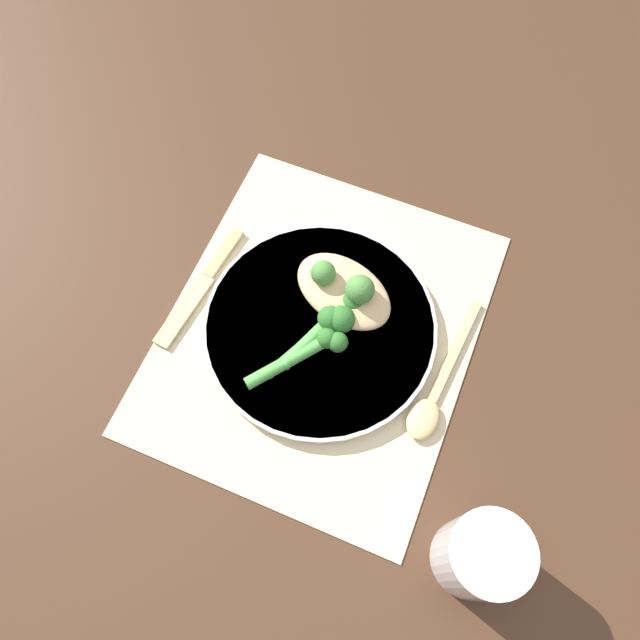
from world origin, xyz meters
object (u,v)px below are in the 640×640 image
chicken_fillet (344,291)px  broccoli_stalk_left (336,309)px  plate (320,327)px  knife (202,284)px  broccoli_stalk_front (315,346)px  broccoli_stalk_right (330,324)px  spoon (431,401)px  water_glass (480,556)px

chicken_fillet → broccoli_stalk_left: 0.02m
plate → knife: 0.15m
plate → broccoli_stalk_left: 0.03m
plate → broccoli_stalk_left: size_ratio=2.25×
chicken_fillet → broccoli_stalk_front: 0.07m
broccoli_stalk_right → broccoli_stalk_front: 0.03m
chicken_fillet → broccoli_stalk_left: size_ratio=1.17×
broccoli_stalk_front → broccoli_stalk_right: bearing=115.6°
chicken_fillet → broccoli_stalk_left: bearing=-178.3°
knife → broccoli_stalk_left: bearing=-166.9°
broccoli_stalk_right → knife: 0.17m
broccoli_stalk_front → spoon: 0.14m
broccoli_stalk_left → spoon: bearing=-0.7°
plate → broccoli_stalk_front: broccoli_stalk_front is taller
broccoli_stalk_right → broccoli_stalk_left: bearing=115.8°
broccoli_stalk_front → knife: bearing=-153.6°
broccoli_stalk_front → water_glass: 0.27m
chicken_fillet → water_glass: size_ratio=1.37×
plate → knife: size_ratio=1.53×
knife → spoon: size_ratio=0.95×
broccoli_stalk_left → knife: size_ratio=0.68×
broccoli_stalk_left → knife: bearing=-152.1°
plate → broccoli_stalk_right: (0.00, -0.01, 0.02)m
broccoli_stalk_left → spoon: 0.15m
chicken_fillet → broccoli_stalk_left: (-0.02, -0.00, -0.00)m
broccoli_stalk_left → plate: bearing=-98.4°
broccoli_stalk_right → chicken_fillet: bearing=116.1°
chicken_fillet → broccoli_stalk_left: broccoli_stalk_left is taller
broccoli_stalk_left → water_glass: water_glass is taller
chicken_fillet → broccoli_stalk_front: chicken_fillet is taller
chicken_fillet → water_glass: 0.31m
knife → plate: bearing=-174.0°
broccoli_stalk_front → knife: size_ratio=0.62×
broccoli_stalk_right → water_glass: (-0.17, -0.22, 0.02)m
broccoli_stalk_front → spoon: (-0.00, -0.14, -0.02)m
plate → chicken_fillet: bearing=-13.5°
spoon → broccoli_stalk_right: bearing=-8.7°
spoon → water_glass: size_ratio=1.81×
knife → water_glass: water_glass is taller
water_glass → plate: bearing=53.5°
broccoli_stalk_right → water_glass: 0.28m
plate → knife: plate is taller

